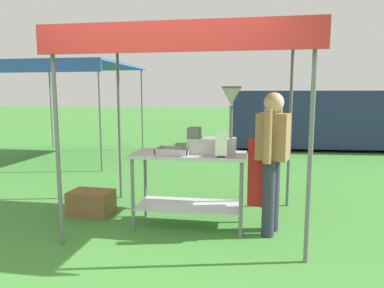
{
  "coord_description": "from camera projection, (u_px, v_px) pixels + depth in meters",
  "views": [
    {
      "loc": [
        0.9,
        -2.7,
        1.59
      ],
      "look_at": [
        0.2,
        1.54,
        0.98
      ],
      "focal_mm": 33.01,
      "sensor_mm": 36.0,
      "label": 1
    }
  ],
  "objects": [
    {
      "name": "menu_sign",
      "position": [
        221.0,
        147.0,
        3.85
      ],
      "size": [
        0.13,
        0.05,
        0.28
      ],
      "color": "black",
      "rests_on": "donut_cart"
    },
    {
      "name": "donut_fryer",
      "position": [
        215.0,
        133.0,
        4.12
      ],
      "size": [
        0.61,
        0.28,
        0.78
      ],
      "color": "#B7B7BC",
      "rests_on": "donut_cart"
    },
    {
      "name": "van_navy",
      "position": [
        329.0,
        119.0,
        10.44
      ],
      "size": [
        5.77,
        2.34,
        1.69
      ],
      "color": "navy",
      "rests_on": "ground"
    },
    {
      "name": "vendor",
      "position": [
        272.0,
        156.0,
        3.96
      ],
      "size": [
        0.46,
        0.53,
        1.61
      ],
      "color": "#2D3347",
      "rests_on": "ground"
    },
    {
      "name": "supply_crate",
      "position": [
        91.0,
        202.0,
        4.71
      ],
      "size": [
        0.58,
        0.4,
        0.31
      ],
      "color": "brown",
      "rests_on": "ground"
    },
    {
      "name": "ground_plane",
      "position": [
        213.0,
        158.0,
        8.87
      ],
      "size": [
        70.0,
        70.0,
        0.0
      ],
      "primitive_type": "plane",
      "color": "#3D7F33"
    },
    {
      "name": "stall_canopy",
      "position": [
        191.0,
        45.0,
        4.08
      ],
      "size": [
        2.7,
        1.95,
        2.25
      ],
      "color": "slate",
      "rests_on": "ground"
    },
    {
      "name": "donut_cart",
      "position": [
        189.0,
        173.0,
        4.19
      ],
      "size": [
        1.34,
        0.6,
        0.9
      ],
      "color": "#B7B7BC",
      "rests_on": "ground"
    },
    {
      "name": "neighbour_tent",
      "position": [
        68.0,
        67.0,
        8.61
      ],
      "size": [
        2.99,
        3.04,
        2.31
      ],
      "color": "slate",
      "rests_on": "ground"
    },
    {
      "name": "donut_tray",
      "position": [
        174.0,
        152.0,
        4.1
      ],
      "size": [
        0.38,
        0.3,
        0.07
      ],
      "color": "#B7B7BC",
      "rests_on": "donut_cart"
    }
  ]
}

